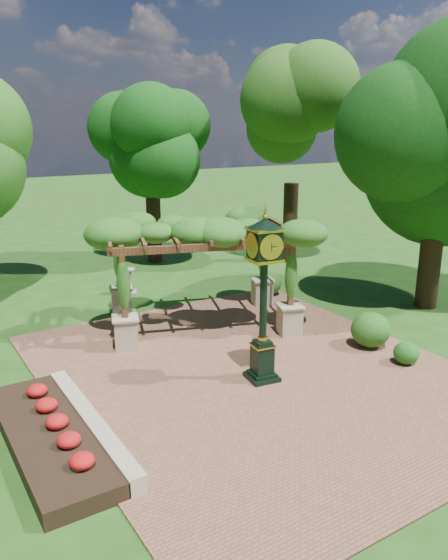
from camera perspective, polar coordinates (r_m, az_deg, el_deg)
ground at (r=13.92m, az=5.60°, el=-11.18°), size 120.00×120.00×0.00m
brick_plaza at (r=14.63m, az=3.18°, el=-9.62°), size 10.00×12.00×0.04m
border_wall at (r=12.31m, az=-13.71°, el=-14.42°), size 0.35×5.00×0.40m
flower_bed at (r=12.13m, az=-17.87°, el=-15.38°), size 1.50×5.00×0.36m
pedestal_clock at (r=13.34m, az=4.18°, el=-0.57°), size 0.95×0.95×4.25m
pergola at (r=17.14m, az=-2.47°, el=4.74°), size 6.67×5.33×3.65m
sundial at (r=21.29m, az=-9.93°, el=-0.32°), size 0.74×0.74×1.02m
shrub_front at (r=15.75m, az=18.51°, el=-7.23°), size 0.91×0.91×0.62m
shrub_mid at (r=16.55m, az=15.06°, el=-5.03°), size 1.19×1.19×1.03m
shrub_back at (r=20.90m, az=4.72°, el=-0.40°), size 1.20×1.20×0.84m
tree_north at (r=25.59m, az=-7.63°, el=13.78°), size 4.01×4.01×7.89m
tree_east_far at (r=25.59m, az=7.29°, el=16.33°), size 3.88×3.88×9.56m
tree_east_near at (r=20.05m, az=21.90°, el=13.39°), size 5.54×5.54×8.45m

